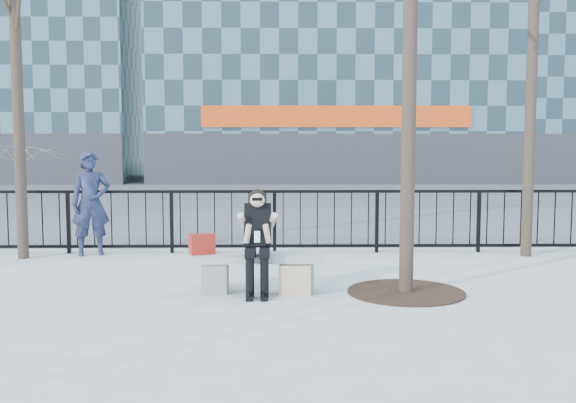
{
  "coord_description": "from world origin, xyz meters",
  "views": [
    {
      "loc": [
        0.25,
        -8.16,
        1.9
      ],
      "look_at": [
        0.4,
        0.8,
        1.1
      ],
      "focal_mm": 40.0,
      "sensor_mm": 36.0,
      "label": 1
    }
  ],
  "objects": [
    {
      "name": "seated_woman",
      "position": [
        0.0,
        -0.16,
        0.67
      ],
      "size": [
        0.5,
        0.64,
        1.34
      ],
      "color": "black",
      "rests_on": "ground"
    },
    {
      "name": "street_surface",
      "position": [
        0.0,
        15.0,
        0.0
      ],
      "size": [
        60.0,
        23.0,
        0.01
      ],
      "primitive_type": "cube",
      "color": "#474747",
      "rests_on": "ground"
    },
    {
      "name": "railing",
      "position": [
        0.0,
        3.0,
        0.55
      ],
      "size": [
        14.0,
        0.06,
        1.1
      ],
      "color": "black",
      "rests_on": "ground"
    },
    {
      "name": "shopping_bag",
      "position": [
        0.47,
        -0.21,
        0.19
      ],
      "size": [
        0.42,
        0.2,
        0.38
      ],
      "primitive_type": "cube",
      "rotation": [
        0.0,
        0.0,
        -0.13
      ],
      "color": "beige",
      "rests_on": "ground"
    },
    {
      "name": "ground",
      "position": [
        0.0,
        0.0,
        0.0
      ],
      "size": [
        120.0,
        120.0,
        0.0
      ],
      "primitive_type": "plane",
      "color": "#A4A49E",
      "rests_on": "ground"
    },
    {
      "name": "vendor_umbrella",
      "position": [
        -5.41,
        5.81,
        0.99
      ],
      "size": [
        2.48,
        2.51,
        1.97
      ],
      "primitive_type": "imported",
      "rotation": [
        0.0,
        0.0,
        0.16
      ],
      "color": "yellow",
      "rests_on": "ground"
    },
    {
      "name": "bench_main",
      "position": [
        0.0,
        0.0,
        0.3
      ],
      "size": [
        1.65,
        0.46,
        0.49
      ],
      "color": "slate",
      "rests_on": "ground"
    },
    {
      "name": "handbag",
      "position": [
        -0.72,
        0.02,
        0.62
      ],
      "size": [
        0.35,
        0.27,
        0.26
      ],
      "primitive_type": "cube",
      "rotation": [
        0.0,
        0.0,
        0.42
      ],
      "color": "maroon",
      "rests_on": "bench_main"
    },
    {
      "name": "standing_man",
      "position": [
        -2.94,
        2.8,
        0.89
      ],
      "size": [
        0.76,
        0.64,
        1.79
      ],
      "primitive_type": "imported",
      "rotation": [
        0.0,
        0.0,
        0.37
      ],
      "color": "black",
      "rests_on": "ground"
    },
    {
      "name": "tree_grate",
      "position": [
        1.9,
        -0.1,
        0.01
      ],
      "size": [
        1.5,
        1.5,
        0.02
      ],
      "primitive_type": "cylinder",
      "color": "black",
      "rests_on": "ground"
    }
  ]
}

